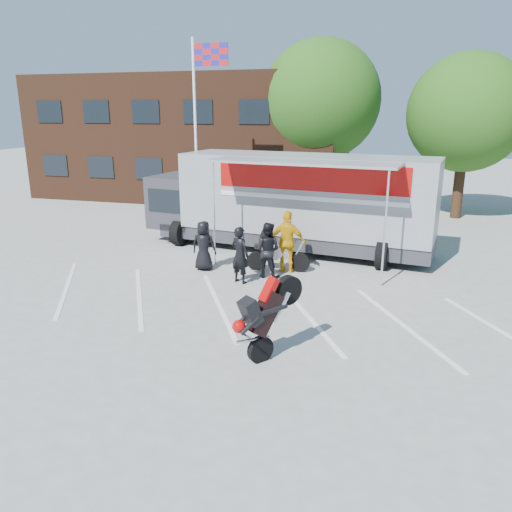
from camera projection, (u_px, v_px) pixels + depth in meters
The scene contains 13 objects.
ground at pixel (290, 329), 12.00m from camera, with size 100.00×100.00×0.00m, color #9F9F9A.
parking_bay_lines at pixel (298, 313), 12.92m from camera, with size 18.00×5.00×0.01m, color white.
office_building at pixel (194, 137), 30.29m from camera, with size 18.00×8.00×7.00m, color #462616.
flagpole at pixel (200, 111), 21.48m from camera, with size 1.61×0.12×8.00m.
tree_left at pixel (321, 100), 25.73m from camera, with size 6.12×6.12×8.64m.
tree_mid at pixel (467, 113), 23.12m from camera, with size 5.44×5.44×7.68m.
transporter_truck at pixel (292, 250), 18.82m from camera, with size 11.11×5.36×3.54m, color gray, non-canonical shape.
parked_motorcycle at pixel (278, 271), 16.35m from camera, with size 0.70×2.10×1.10m, color #BCBCC1, non-canonical shape.
stunt_bike_rider at pixel (283, 353), 10.80m from camera, with size 0.78×1.66×1.96m, color black, non-canonical shape.
spectator_leather_a at pixel (204, 246), 16.25m from camera, with size 0.80×0.52×1.64m, color black.
spectator_leather_b at pixel (240, 255), 15.01m from camera, with size 0.64×0.42×1.75m, color black.
spectator_leather_c at pixel (267, 250), 15.53m from camera, with size 0.85×0.66×1.76m, color black.
spectator_hivis at pixel (288, 242), 15.96m from camera, with size 1.18×0.49×2.01m, color #DFA20B.
Camera 1 is at (2.27, -10.83, 5.04)m, focal length 35.00 mm.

